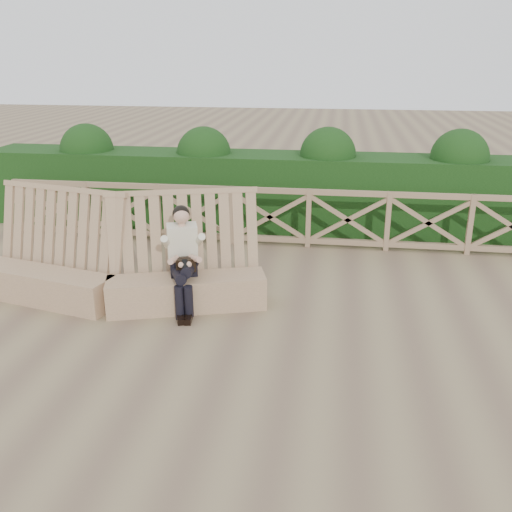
# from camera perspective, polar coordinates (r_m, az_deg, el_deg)

# --- Properties ---
(ground) EXTENTS (60.00, 60.00, 0.00)m
(ground) POSITION_cam_1_polar(r_m,az_deg,el_deg) (7.57, -1.88, -7.38)
(ground) COLOR brown
(ground) RESTS_ON ground
(bench) EXTENTS (4.40, 1.36, 1.61)m
(bench) POSITION_cam_1_polar(r_m,az_deg,el_deg) (8.45, -13.93, -1.97)
(bench) COLOR #907252
(bench) RESTS_ON ground
(woman) EXTENTS (0.55, 0.93, 1.47)m
(woman) POSITION_cam_1_polar(r_m,az_deg,el_deg) (7.95, -7.31, 0.06)
(woman) COLOR black
(woman) RESTS_ON ground
(guardrail) EXTENTS (10.10, 0.09, 1.10)m
(guardrail) POSITION_cam_1_polar(r_m,az_deg,el_deg) (10.60, 1.37, 3.96)
(guardrail) COLOR #80634B
(guardrail) RESTS_ON ground
(hedge) EXTENTS (12.00, 1.20, 1.50)m
(hedge) POSITION_cam_1_polar(r_m,az_deg,el_deg) (11.70, 2.10, 6.49)
(hedge) COLOR black
(hedge) RESTS_ON ground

